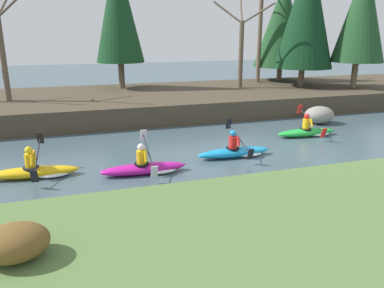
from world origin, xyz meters
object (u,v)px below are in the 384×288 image
(kayaker_trailing, at_px, (147,167))
(boulder_midstream, at_px, (319,115))
(kayaker_middle, at_px, (237,151))
(kayaker_lead, at_px, (309,132))
(kayaker_far_back, at_px, (37,171))

(kayaker_trailing, bearing_deg, boulder_midstream, 25.44)
(kayaker_middle, bearing_deg, boulder_midstream, 30.37)
(kayaker_lead, bearing_deg, kayaker_trailing, -161.35)
(kayaker_lead, relative_size, boulder_midstream, 1.84)
(boulder_midstream, bearing_deg, kayaker_middle, -149.41)
(kayaker_middle, distance_m, kayaker_far_back, 6.71)
(kayaker_trailing, xyz_separation_m, kayaker_far_back, (-3.30, 0.70, 0.00))
(kayaker_lead, relative_size, kayaker_trailing, 1.00)
(kayaker_middle, height_order, boulder_midstream, kayaker_middle)
(kayaker_middle, bearing_deg, kayaker_trailing, -168.90)
(kayaker_lead, bearing_deg, kayaker_far_back, -170.01)
(kayaker_lead, xyz_separation_m, kayaker_trailing, (-7.53, -2.33, 0.00))
(kayaker_trailing, bearing_deg, kayaker_far_back, 169.22)
(kayaker_lead, bearing_deg, boulder_midstream, 47.05)
(kayaker_lead, distance_m, boulder_midstream, 2.65)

